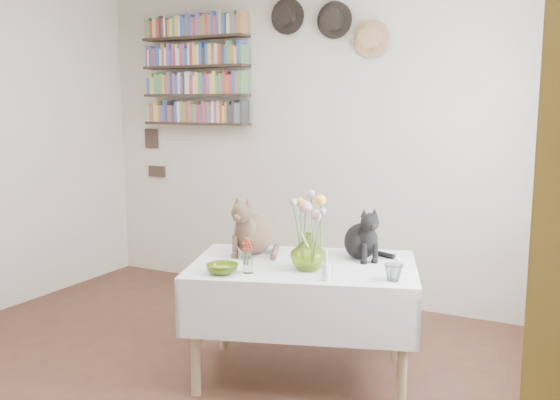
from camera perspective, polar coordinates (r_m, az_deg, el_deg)
The scene contains 15 objects.
room at distance 3.10m, azimuth -13.52°, elevation 2.47°, with size 4.08×4.58×2.58m.
curtain at distance 2.27m, azimuth 23.80°, elevation -2.98°, with size 0.12×0.38×2.10m, color brown.
dining_table at distance 3.62m, azimuth 2.16°, elevation -8.37°, with size 1.46×1.17×0.68m.
tabby_cat at distance 3.76m, azimuth -2.43°, elevation -2.18°, with size 0.24×0.31×0.37m, color brown, non-canonical shape.
black_cat at distance 3.69m, azimuth 7.44°, elevation -2.87°, with size 0.21×0.27×0.32m, color black, non-canonical shape.
flower_vase at distance 3.42m, azimuth 2.61°, elevation -4.72°, with size 0.20×0.20×0.21m, color #9FBD33.
green_bowl at distance 3.37m, azimuth -5.31°, elevation -6.30°, with size 0.17×0.17×0.05m, color #9FBD33.
drinking_glass at distance 3.27m, azimuth 10.34°, elevation -6.54°, with size 0.10×0.10×0.09m, color white.
candlestick at distance 3.23m, azimuth 4.22°, elevation -6.44°, with size 0.05×0.05×0.16m.
berry_jar at distance 3.36m, azimuth -2.96°, elevation -5.11°, with size 0.05×0.05×0.21m.
porcelain_figurine at distance 3.42m, azimuth 10.66°, elevation -5.94°, with size 0.05×0.05×0.09m.
flower_bouquet at distance 3.38m, azimuth 2.72°, elevation -0.79°, with size 0.17×0.13×0.39m.
bookshelf_unit at distance 5.47m, azimuth -7.73°, elevation 11.59°, with size 1.00×0.16×0.91m.
wall_hats at distance 4.94m, azimuth 4.51°, elevation 15.70°, with size 0.98×0.09×0.48m.
wall_art_plaques at distance 5.86m, azimuth -11.46°, elevation 4.29°, with size 0.21×0.02×0.44m.
Camera 1 is at (2.01, -2.34, 1.59)m, focal length 40.00 mm.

